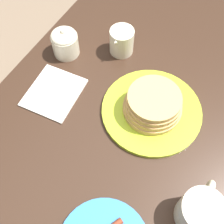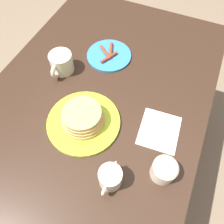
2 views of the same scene
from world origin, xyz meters
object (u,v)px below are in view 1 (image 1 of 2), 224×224
pancake_plate (153,106)px  sugar_bowl (65,42)px  napkin (54,92)px  coffee_mug (200,211)px  creamer_pitcher (122,41)px

pancake_plate → sugar_bowl: (0.07, 0.32, 0.02)m
sugar_bowl → napkin: (-0.15, -0.05, -0.04)m
pancake_plate → coffee_mug: size_ratio=2.15×
creamer_pitcher → sugar_bowl: 0.17m
coffee_mug → napkin: 0.49m
coffee_mug → sugar_bowl: sugar_bowl is taller
coffee_mug → napkin: size_ratio=0.75×
pancake_plate → creamer_pitcher: 0.24m
pancake_plate → creamer_pitcher: size_ratio=2.47×
napkin → creamer_pitcher: bearing=-21.3°
pancake_plate → coffee_mug: coffee_mug is taller
coffee_mug → creamer_pitcher: 0.52m
pancake_plate → creamer_pitcher: creamer_pitcher is taller
coffee_mug → creamer_pitcher: creamer_pitcher is taller
creamer_pitcher → coffee_mug: bearing=-132.8°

